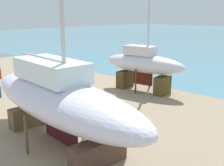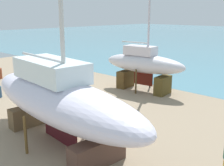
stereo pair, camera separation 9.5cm
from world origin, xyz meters
name	(u,v)px [view 2 (the right image)]	position (x,y,z in m)	size (l,w,h in m)	color
ground_plane	(27,106)	(0.00, -3.53, 0.00)	(39.33, 39.33, 0.00)	gray
sailboat_far_slipway	(58,97)	(5.49, -5.00, 2.11)	(10.89, 3.76, 18.79)	brown
sailboat_mid_port	(143,64)	(3.08, 4.34, 2.00)	(6.63, 2.56, 12.10)	#50401C
barrel_tipped_center	(50,82)	(-2.61, -0.02, 0.46)	(0.55, 0.55, 0.92)	#282121
timber_plank_near	(28,70)	(-9.57, 2.07, 0.09)	(2.08, 0.22, 0.18)	brown
timber_short_cross	(45,77)	(-5.74, 1.50, 0.09)	(3.08, 0.15, 0.19)	brown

